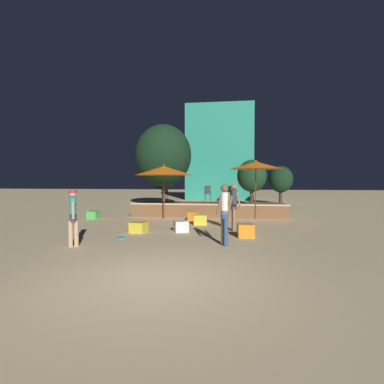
{
  "coord_description": "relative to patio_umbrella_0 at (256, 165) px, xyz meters",
  "views": [
    {
      "loc": [
        1.53,
        -5.58,
        1.93
      ],
      "look_at": [
        0.0,
        4.88,
        1.53
      ],
      "focal_mm": 28.0,
      "sensor_mm": 36.0,
      "label": 1
    }
  ],
  "objects": [
    {
      "name": "patio_umbrella_1",
      "position": [
        -4.62,
        -0.35,
        -0.25
      ],
      "size": [
        2.93,
        2.93,
        2.76
      ],
      "color": "brown",
      "rests_on": "ground"
    },
    {
      "name": "cube_seat_1",
      "position": [
        -2.99,
        -0.89,
        -2.49
      ],
      "size": [
        0.57,
        0.57,
        0.41
      ],
      "rotation": [
        0.0,
        0.0,
        -0.13
      ],
      "color": "orange",
      "rests_on": "ground"
    },
    {
      "name": "person_1",
      "position": [
        -1.32,
        -6.36,
        -1.69
      ],
      "size": [
        0.53,
        0.34,
        1.82
      ],
      "rotation": [
        0.0,
        0.0,
        5.22
      ],
      "color": "brown",
      "rests_on": "ground"
    },
    {
      "name": "cube_seat_2",
      "position": [
        -2.54,
        -2.2,
        -2.48
      ],
      "size": [
        0.65,
        0.65,
        0.43
      ],
      "rotation": [
        0.0,
        0.0,
        0.16
      ],
      "color": "yellow",
      "rests_on": "ground"
    },
    {
      "name": "cube_seat_4",
      "position": [
        -3.03,
        -4.15,
        -2.49
      ],
      "size": [
        0.66,
        0.66,
        0.41
      ],
      "rotation": [
        0.0,
        0.0,
        0.39
      ],
      "color": "white",
      "rests_on": "ground"
    },
    {
      "name": "background_tree_0",
      "position": [
        -7.49,
        11.31,
        -0.39
      ],
      "size": [
        2.23,
        2.23,
        3.55
      ],
      "color": "#3D2B1C",
      "rests_on": "ground"
    },
    {
      "name": "ground_plane",
      "position": [
        -2.52,
        -9.65,
        -2.7
      ],
      "size": [
        120.0,
        120.0,
        0.0
      ],
      "primitive_type": "plane",
      "color": "#D1B784"
    },
    {
      "name": "bistro_chair_1",
      "position": [
        -1.24,
        0.57,
        -1.4
      ],
      "size": [
        0.47,
        0.47,
        0.9
      ],
      "rotation": [
        0.0,
        0.0,
        2.1
      ],
      "color": "#1E4C47",
      "rests_on": "wooden_deck"
    },
    {
      "name": "background_tree_1",
      "position": [
        0.27,
        8.92,
        -0.39
      ],
      "size": [
        2.32,
        2.32,
        3.59
      ],
      "color": "#3D2B1C",
      "rests_on": "ground"
    },
    {
      "name": "person_0",
      "position": [
        -5.69,
        -7.12,
        -1.78
      ],
      "size": [
        0.3,
        0.42,
        1.65
      ],
      "rotation": [
        0.0,
        0.0,
        0.55
      ],
      "color": "tan",
      "rests_on": "ground"
    },
    {
      "name": "wooden_deck",
      "position": [
        -2.43,
        1.4,
        -2.36
      ],
      "size": [
        8.22,
        2.77,
        0.75
      ],
      "color": "brown",
      "rests_on": "ground"
    },
    {
      "name": "bistro_chair_2",
      "position": [
        -5.0,
        1.52,
        -1.4
      ],
      "size": [
        0.41,
        0.42,
        0.9
      ],
      "rotation": [
        0.0,
        0.0,
        0.2
      ],
      "color": "#47474C",
      "rests_on": "wooden_deck"
    },
    {
      "name": "patio_umbrella_0",
      "position": [
        0.0,
        0.0,
        0.0
      ],
      "size": [
        2.63,
        2.63,
        2.96
      ],
      "color": "brown",
      "rests_on": "ground"
    },
    {
      "name": "person_2",
      "position": [
        -1.06,
        -3.68,
        -1.69
      ],
      "size": [
        0.52,
        0.31,
        1.82
      ],
      "rotation": [
        0.0,
        0.0,
        1.72
      ],
      "color": "#997051",
      "rests_on": "ground"
    },
    {
      "name": "background_tree_2",
      "position": [
        2.62,
        9.75,
        -0.66
      ],
      "size": [
        1.94,
        1.94,
        3.12
      ],
      "color": "#3D2B1C",
      "rests_on": "ground"
    },
    {
      "name": "cube_seat_0",
      "position": [
        -8.1,
        -1.04,
        -2.5
      ],
      "size": [
        0.53,
        0.53,
        0.4
      ],
      "rotation": [
        0.0,
        0.0,
        -0.05
      ],
      "color": "#4CC651",
      "rests_on": "ground"
    },
    {
      "name": "background_tree_3",
      "position": [
        -6.36,
        6.72,
        1.13
      ],
      "size": [
        4.18,
        4.18,
        6.13
      ],
      "color": "#3D2B1C",
      "rests_on": "ground"
    },
    {
      "name": "frisbee_disc",
      "position": [
        -4.77,
        -5.76,
        -2.68
      ],
      "size": [
        0.24,
        0.24,
        0.03
      ],
      "color": "#33B2D8",
      "rests_on": "ground"
    },
    {
      "name": "distant_building",
      "position": [
        -2.64,
        16.25,
        2.14
      ],
      "size": [
        6.84,
        3.55,
        9.68
      ],
      "color": "teal",
      "rests_on": "ground"
    },
    {
      "name": "cube_seat_3",
      "position": [
        -0.65,
        -4.88,
        -2.47
      ],
      "size": [
        0.6,
        0.6,
        0.45
      ],
      "rotation": [
        0.0,
        0.0,
        0.1
      ],
      "color": "orange",
      "rests_on": "ground"
    },
    {
      "name": "cube_seat_5",
      "position": [
        -4.57,
        -4.51,
        -2.5
      ],
      "size": [
        0.64,
        0.64,
        0.38
      ],
      "rotation": [
        0.0,
        0.0,
        -0.16
      ],
      "color": "yellow",
      "rests_on": "ground"
    },
    {
      "name": "bistro_chair_0",
      "position": [
        -2.58,
        1.88,
        -1.4
      ],
      "size": [
        0.42,
        0.43,
        0.9
      ],
      "rotation": [
        0.0,
        0.0,
        0.27
      ],
      "color": "#2D3338",
      "rests_on": "wooden_deck"
    }
  ]
}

